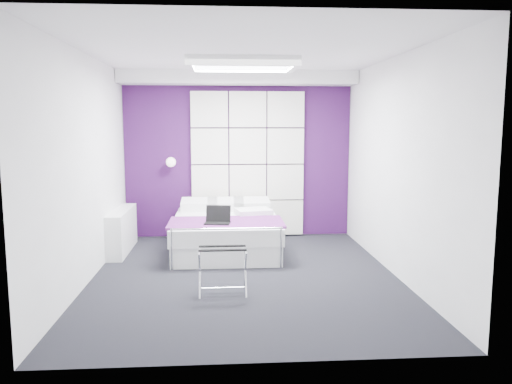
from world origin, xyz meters
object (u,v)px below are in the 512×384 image
(bed, at_px, (226,232))
(laptop, at_px, (217,219))
(luggage_rack, at_px, (223,270))
(wall_lamp, at_px, (171,162))
(radiator, at_px, (122,231))
(nightstand, at_px, (204,208))

(bed, height_order, laptop, laptop)
(laptop, bearing_deg, luggage_rack, -78.56)
(wall_lamp, height_order, radiator, wall_lamp)
(luggage_rack, relative_size, laptop, 1.56)
(nightstand, height_order, laptop, laptop)
(nightstand, xyz_separation_m, luggage_rack, (0.28, -2.60, -0.24))
(bed, distance_m, luggage_rack, 1.80)
(wall_lamp, distance_m, radiator, 1.35)
(radiator, xyz_separation_m, luggage_rack, (1.43, -1.88, -0.05))
(wall_lamp, xyz_separation_m, nightstand, (0.50, -0.04, -0.73))
(radiator, relative_size, bed, 0.66)
(bed, bearing_deg, nightstand, 112.75)
(luggage_rack, bearing_deg, radiator, 126.52)
(luggage_rack, bearing_deg, nightstand, 95.54)
(nightstand, bearing_deg, bed, -67.25)
(laptop, bearing_deg, radiator, 163.56)
(bed, relative_size, laptop, 5.64)
(bed, relative_size, luggage_rack, 3.62)
(radiator, height_order, laptop, laptop)
(wall_lamp, relative_size, bed, 0.08)
(wall_lamp, distance_m, luggage_rack, 2.92)
(nightstand, height_order, luggage_rack, nightstand)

